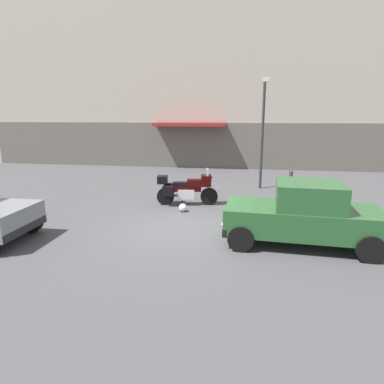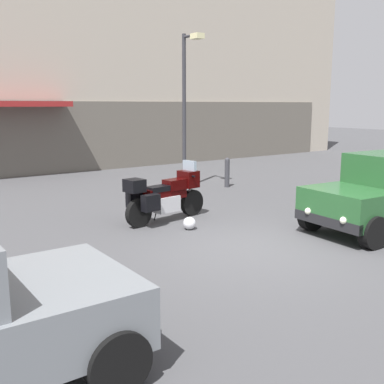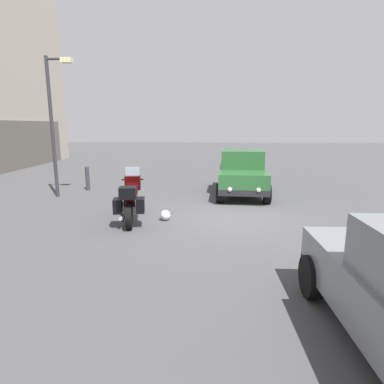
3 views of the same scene
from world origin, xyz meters
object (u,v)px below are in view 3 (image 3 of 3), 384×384
object	(u,v)px
car_hatchback_near	(242,173)
streetlamp_curbside	(55,114)
helmet	(165,215)
bollard_curbside	(87,177)
motorcycle	(131,198)

from	to	relation	value
car_hatchback_near	streetlamp_curbside	distance (m)	6.94
helmet	car_hatchback_near	distance (m)	4.37
streetlamp_curbside	bollard_curbside	size ratio (longest dim) A/B	4.93
car_hatchback_near	streetlamp_curbside	xyz separation A→B (m)	(-0.76, 6.56, 2.12)
motorcycle	streetlamp_curbside	size ratio (longest dim) A/B	0.47
car_hatchback_near	motorcycle	bearing A→B (deg)	-39.17
helmet	car_hatchback_near	xyz separation A→B (m)	(3.56, -2.44, 0.67)
motorcycle	car_hatchback_near	bearing A→B (deg)	-51.15
car_hatchback_near	bollard_curbside	size ratio (longest dim) A/B	4.05
motorcycle	car_hatchback_near	xyz separation A→B (m)	(3.60, -3.35, 0.19)
car_hatchback_near	streetlamp_curbside	size ratio (longest dim) A/B	0.82
motorcycle	car_hatchback_near	size ratio (longest dim) A/B	0.57
helmet	bollard_curbside	world-z (taller)	bollard_curbside
helmet	bollard_curbside	xyz separation A→B (m)	(4.04, 3.60, 0.38)
car_hatchback_near	bollard_curbside	bearing A→B (deg)	-90.77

